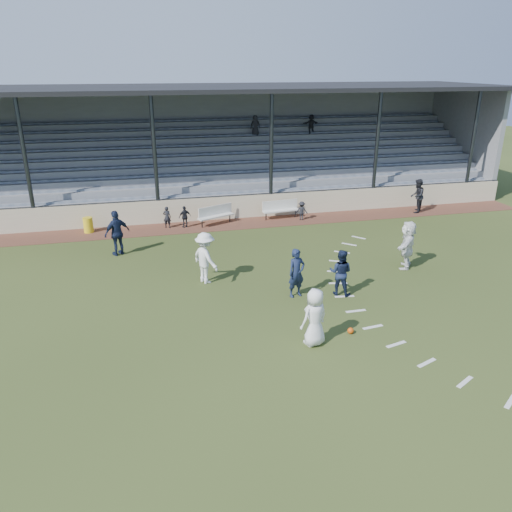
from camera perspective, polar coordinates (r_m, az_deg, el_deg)
The scene contains 19 objects.
ground at distance 16.25m, azimuth 2.06°, elevation -7.39°, with size 90.00×90.00×0.00m, color #313E19.
cinder_track at distance 25.75m, azimuth -4.13°, elevation 3.56°, with size 34.00×2.00×0.02m, color #522D21.
retaining_wall at distance 26.57m, azimuth -4.54°, elevation 5.44°, with size 34.00×0.18×1.20m, color beige.
bench_left at distance 25.76m, azimuth -4.64°, elevation 4.90°, with size 1.99×1.25×0.95m.
bench_right at distance 26.73m, azimuth 2.80°, elevation 5.54°, with size 2.03×0.67×0.95m.
trash_bin at distance 25.76m, azimuth -18.62°, elevation 3.39°, with size 0.47×0.47×0.75m, color yellow.
football at distance 15.74m, azimuth 10.76°, elevation -8.38°, with size 0.20×0.20×0.20m, color #C2470B.
player_white_lead at distance 14.66m, azimuth 6.72°, elevation -6.97°, with size 0.86×0.56×1.77m, color white.
player_navy_lead at distance 17.57m, azimuth 4.65°, elevation -1.95°, with size 0.65×0.42×1.77m, color #151E3A.
player_navy_mid at distance 17.92m, azimuth 9.63°, elevation -1.86°, with size 0.82×0.64×1.69m, color #151E3A.
player_white_wing at distance 18.68m, azimuth -5.81°, elevation -0.23°, with size 1.27×0.73×1.97m, color white.
player_navy_wing at distance 22.16m, azimuth -15.58°, elevation 2.55°, with size 1.16×0.48×1.98m, color #151E3A.
player_white_back at distance 20.88m, azimuth 16.91°, elevation 1.25°, with size 1.82×0.58×1.96m, color white.
official at distance 29.06m, azimuth 17.93°, elevation 6.56°, with size 0.91×0.71×1.86m, color black.
sub_left_near at distance 25.45m, azimuth -10.13°, elevation 4.39°, with size 0.40×0.26×1.10m, color black.
sub_left_far at distance 25.37m, azimuth -8.13°, elevation 4.46°, with size 0.65×0.27×1.10m, color black.
sub_right at distance 26.50m, azimuth 5.23°, elevation 5.18°, with size 0.64×0.37×0.99m, color black.
grandstand at distance 30.76m, azimuth -6.04°, elevation 10.61°, with size 34.60×9.00×6.61m.
penalty_arc at distance 17.69m, azimuth 15.11°, elevation -5.64°, with size 3.89×14.63×0.01m.
Camera 1 is at (-3.87, -13.75, 7.75)m, focal length 35.00 mm.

